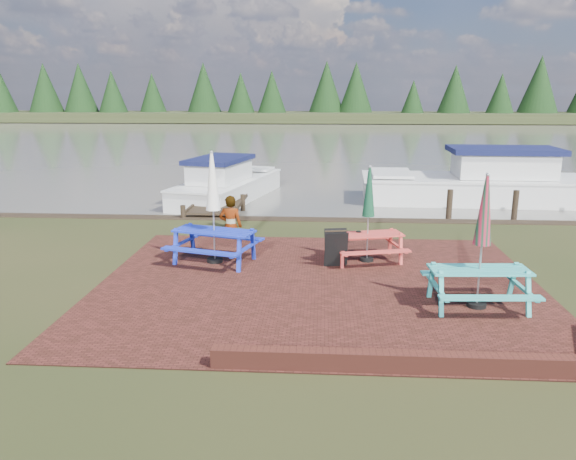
{
  "coord_description": "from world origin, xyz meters",
  "views": [
    {
      "loc": [
        0.06,
        -9.91,
        3.87
      ],
      "look_at": [
        -0.67,
        1.62,
        1.0
      ],
      "focal_mm": 35.0,
      "sensor_mm": 36.0,
      "label": 1
    }
  ],
  "objects_px": {
    "person": "(230,196)",
    "boat_jetty": "(227,185)",
    "picnic_table_teal": "(480,263)",
    "jetty": "(231,191)",
    "picnic_table_red": "(368,229)",
    "boat_near": "(479,185)",
    "picnic_table_blue": "(214,225)",
    "chalkboard": "(336,248)"
  },
  "relations": [
    {
      "from": "boat_jetty",
      "to": "chalkboard",
      "type": "bearing_deg",
      "value": -52.07
    },
    {
      "from": "jetty",
      "to": "person",
      "type": "relative_size",
      "value": 4.91
    },
    {
      "from": "person",
      "to": "picnic_table_red",
      "type": "bearing_deg",
      "value": 141.68
    },
    {
      "from": "chalkboard",
      "to": "boat_near",
      "type": "height_order",
      "value": "boat_near"
    },
    {
      "from": "picnic_table_teal",
      "to": "picnic_table_red",
      "type": "height_order",
      "value": "picnic_table_teal"
    },
    {
      "from": "picnic_table_teal",
      "to": "boat_jetty",
      "type": "height_order",
      "value": "picnic_table_teal"
    },
    {
      "from": "person",
      "to": "boat_near",
      "type": "bearing_deg",
      "value": -145.65
    },
    {
      "from": "picnic_table_teal",
      "to": "boat_near",
      "type": "distance_m",
      "value": 11.68
    },
    {
      "from": "jetty",
      "to": "boat_near",
      "type": "xyz_separation_m",
      "value": [
        9.4,
        -0.04,
        0.35
      ]
    },
    {
      "from": "picnic_table_blue",
      "to": "chalkboard",
      "type": "distance_m",
      "value": 2.83
    },
    {
      "from": "boat_jetty",
      "to": "boat_near",
      "type": "distance_m",
      "value": 9.52
    },
    {
      "from": "person",
      "to": "chalkboard",
      "type": "bearing_deg",
      "value": 132.09
    },
    {
      "from": "chalkboard",
      "to": "boat_jetty",
      "type": "bearing_deg",
      "value": 104.6
    },
    {
      "from": "chalkboard",
      "to": "picnic_table_red",
      "type": "bearing_deg",
      "value": 18.61
    },
    {
      "from": "boat_jetty",
      "to": "picnic_table_teal",
      "type": "bearing_deg",
      "value": -46.14
    },
    {
      "from": "chalkboard",
      "to": "person",
      "type": "relative_size",
      "value": 0.45
    },
    {
      "from": "jetty",
      "to": "boat_jetty",
      "type": "height_order",
      "value": "boat_jetty"
    },
    {
      "from": "chalkboard",
      "to": "boat_near",
      "type": "relative_size",
      "value": 0.1
    },
    {
      "from": "picnic_table_teal",
      "to": "jetty",
      "type": "height_order",
      "value": "picnic_table_teal"
    },
    {
      "from": "boat_jetty",
      "to": "jetty",
      "type": "bearing_deg",
      "value": 71.26
    },
    {
      "from": "picnic_table_red",
      "to": "picnic_table_blue",
      "type": "bearing_deg",
      "value": 171.15
    },
    {
      "from": "boat_near",
      "to": "person",
      "type": "distance_m",
      "value": 10.08
    },
    {
      "from": "boat_near",
      "to": "picnic_table_blue",
      "type": "bearing_deg",
      "value": 138.69
    },
    {
      "from": "chalkboard",
      "to": "boat_jetty",
      "type": "relative_size",
      "value": 0.12
    },
    {
      "from": "picnic_table_red",
      "to": "person",
      "type": "bearing_deg",
      "value": 125.61
    },
    {
      "from": "chalkboard",
      "to": "boat_jetty",
      "type": "distance_m",
      "value": 9.65
    },
    {
      "from": "picnic_table_blue",
      "to": "boat_jetty",
      "type": "distance_m",
      "value": 8.8
    },
    {
      "from": "person",
      "to": "boat_jetty",
      "type": "bearing_deg",
      "value": -77.01
    },
    {
      "from": "picnic_table_blue",
      "to": "boat_near",
      "type": "relative_size",
      "value": 0.31
    },
    {
      "from": "picnic_table_teal",
      "to": "picnic_table_blue",
      "type": "distance_m",
      "value": 5.85
    },
    {
      "from": "picnic_table_teal",
      "to": "person",
      "type": "xyz_separation_m",
      "value": [
        -5.53,
        5.92,
        0.06
      ]
    },
    {
      "from": "picnic_table_blue",
      "to": "person",
      "type": "bearing_deg",
      "value": 109.5
    },
    {
      "from": "picnic_table_blue",
      "to": "person",
      "type": "xyz_separation_m",
      "value": [
        -0.2,
        3.48,
        0.03
      ]
    },
    {
      "from": "boat_near",
      "to": "person",
      "type": "xyz_separation_m",
      "value": [
        -8.51,
        -5.37,
        0.46
      ]
    },
    {
      "from": "picnic_table_red",
      "to": "chalkboard",
      "type": "height_order",
      "value": "picnic_table_red"
    },
    {
      "from": "picnic_table_red",
      "to": "picnic_table_teal",
      "type": "bearing_deg",
      "value": -70.67
    },
    {
      "from": "boat_jetty",
      "to": "person",
      "type": "height_order",
      "value": "person"
    },
    {
      "from": "jetty",
      "to": "boat_near",
      "type": "height_order",
      "value": "boat_near"
    },
    {
      "from": "picnic_table_red",
      "to": "picnic_table_blue",
      "type": "height_order",
      "value": "picnic_table_blue"
    },
    {
      "from": "picnic_table_red",
      "to": "boat_near",
      "type": "relative_size",
      "value": 0.27
    },
    {
      "from": "picnic_table_teal",
      "to": "chalkboard",
      "type": "bearing_deg",
      "value": 133.84
    },
    {
      "from": "jetty",
      "to": "boat_jetty",
      "type": "xyz_separation_m",
      "value": [
        -0.12,
        -0.19,
        0.24
      ]
    }
  ]
}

